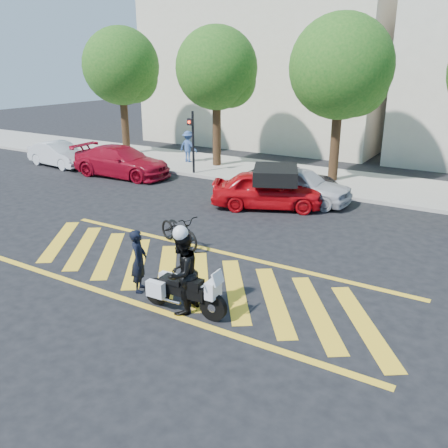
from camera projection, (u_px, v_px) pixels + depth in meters
The scene contains 18 objects.
ground at pixel (185, 275), 12.94m from camera, with size 90.00×90.00×0.00m, color black.
sidewalk at pixel (332, 181), 22.59m from camera, with size 60.00×5.00×0.15m, color #9E998E.
crosswalk at pixel (183, 275), 12.96m from camera, with size 12.33×4.00×0.01m.
building_left at pixel (268, 68), 32.16m from camera, with size 16.00×8.00×10.00m, color beige.
tree_far_left at pixel (124, 69), 27.33m from camera, with size 4.40×4.40×7.41m.
tree_left at pixel (219, 71), 24.16m from camera, with size 4.20×4.20×7.26m.
tree_center at pixel (344, 71), 20.93m from camera, with size 4.60×4.60×7.56m.
signal_pole at pixel (192, 138), 23.36m from camera, with size 0.28×0.43×3.20m.
officer_bike at pixel (139, 261), 11.83m from camera, with size 0.59×0.39×1.63m, color black.
bicycle at pixel (179, 230), 14.86m from camera, with size 0.69×1.96×1.03m, color black.
police_motorcycle at pixel (183, 291), 10.91m from camera, with size 2.21×0.71×0.97m.
officer_moto at pixel (182, 273), 10.77m from camera, with size 0.95×0.74×1.95m, color black.
red_convertible at pixel (267, 190), 18.57m from camera, with size 1.74×4.33×1.48m, color #BE080F.
parked_far_left at pixel (59, 154), 25.94m from camera, with size 1.39×3.99×1.32m, color silver.
parked_left at pixel (122, 161), 23.64m from camera, with size 2.11×5.18×1.50m, color maroon.
parked_mid_left at pixel (291, 181), 20.61m from camera, with size 1.93×4.20×1.17m, color black.
parked_mid_right at pixel (299, 185), 19.34m from camera, with size 1.72×4.27×1.46m, color silver.
pedestrian_left at pixel (188, 146), 26.25m from camera, with size 1.11×0.64×1.71m, color #345390.
Camera 1 is at (7.04, -9.48, 5.57)m, focal length 38.00 mm.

